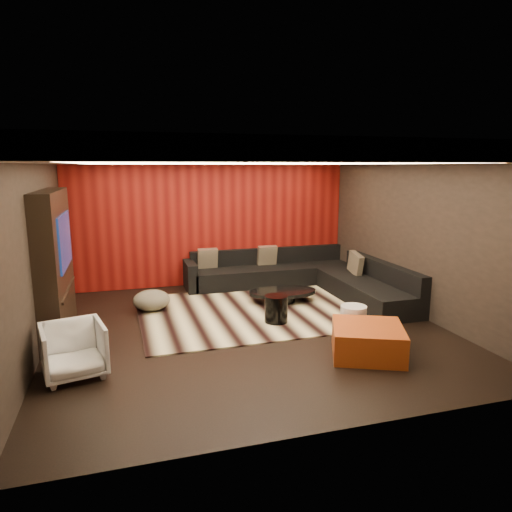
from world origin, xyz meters
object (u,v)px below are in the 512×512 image
object	(u,v)px
orange_ottoman	(368,340)
armchair	(74,350)
sectional_sofa	(305,278)
white_side_table	(353,321)
coffee_table	(283,296)
drum_stool	(276,309)

from	to	relation	value
orange_ottoman	armchair	xyz separation A→B (m)	(-3.78, 0.45, 0.13)
sectional_sofa	orange_ottoman	bearing A→B (deg)	-97.71
white_side_table	orange_ottoman	xyz separation A→B (m)	(-0.14, -0.66, -0.04)
orange_ottoman	sectional_sofa	world-z (taller)	sectional_sofa
armchair	sectional_sofa	size ratio (longest dim) A/B	0.20
coffee_table	sectional_sofa	size ratio (longest dim) A/B	0.35
coffee_table	drum_stool	xyz separation A→B (m)	(-0.49, -1.06, 0.12)
white_side_table	orange_ottoman	bearing A→B (deg)	-101.55
drum_stool	sectional_sofa	distance (m)	2.13
drum_stool	orange_ottoman	distance (m)	1.76
coffee_table	white_side_table	xyz separation A→B (m)	(0.42, -1.97, 0.11)
armchair	white_side_table	bearing A→B (deg)	-9.81
armchair	drum_stool	bearing A→B (deg)	7.67
orange_ottoman	drum_stool	bearing A→B (deg)	116.25
sectional_sofa	drum_stool	bearing A→B (deg)	-125.25
orange_ottoman	coffee_table	bearing A→B (deg)	96.20
sectional_sofa	coffee_table	bearing A→B (deg)	-137.21
white_side_table	orange_ottoman	size ratio (longest dim) A/B	0.52
drum_stool	sectional_sofa	bearing A→B (deg)	54.75
orange_ottoman	armchair	bearing A→B (deg)	173.24
coffee_table	orange_ottoman	size ratio (longest dim) A/B	1.39
orange_ottoman	armchair	distance (m)	3.81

